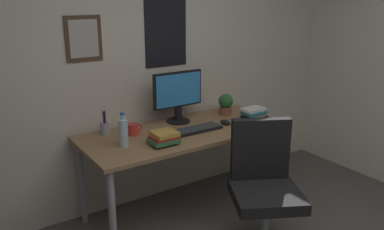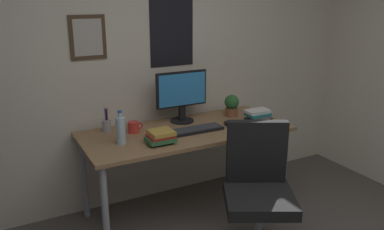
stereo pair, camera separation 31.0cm
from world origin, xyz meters
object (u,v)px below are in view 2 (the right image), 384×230
object	(u,v)px
coffee_mug_near	(134,127)
computer_mouse	(228,123)
water_bottle	(121,130)
book_stack_right	(161,137)
monitor	(182,94)
potted_plant	(232,105)
book_stack_left	(258,117)
office_chair	(258,185)
keyboard	(197,129)
pen_cup	(107,125)

from	to	relation	value
coffee_mug_near	computer_mouse	bearing A→B (deg)	-15.02
water_bottle	coffee_mug_near	size ratio (longest dim) A/B	2.02
computer_mouse	coffee_mug_near	bearing A→B (deg)	164.98
coffee_mug_near	book_stack_right	bearing A→B (deg)	-74.57
monitor	potted_plant	xyz separation A→B (m)	(0.46, -0.07, -0.14)
book_stack_left	coffee_mug_near	bearing A→B (deg)	164.78
book_stack_right	office_chair	bearing A→B (deg)	-47.65
office_chair	keyboard	xyz separation A→B (m)	(-0.12, 0.66, 0.22)
potted_plant	keyboard	bearing A→B (deg)	-155.31
pen_cup	office_chair	bearing A→B (deg)	-52.43
keyboard	potted_plant	size ratio (longest dim) A/B	2.21
coffee_mug_near	pen_cup	xyz separation A→B (m)	(-0.18, 0.12, 0.01)
coffee_mug_near	pen_cup	world-z (taller)	pen_cup
book_stack_left	keyboard	bearing A→B (deg)	172.71
computer_mouse	water_bottle	distance (m)	0.93
computer_mouse	pen_cup	bearing A→B (deg)	160.79
coffee_mug_near	office_chair	bearing A→B (deg)	-56.18
water_bottle	computer_mouse	bearing A→B (deg)	-0.60
monitor	computer_mouse	world-z (taller)	monitor
monitor	coffee_mug_near	world-z (taller)	monitor
water_bottle	pen_cup	distance (m)	0.32
water_bottle	book_stack_left	bearing A→B (deg)	-3.90
monitor	keyboard	distance (m)	0.36
computer_mouse	book_stack_left	bearing A→B (deg)	-15.83
computer_mouse	water_bottle	bearing A→B (deg)	179.40
keyboard	book_stack_right	distance (m)	0.39
keyboard	book_stack_left	distance (m)	0.55
office_chair	book_stack_right	world-z (taller)	office_chair
computer_mouse	pen_cup	xyz separation A→B (m)	(-0.94, 0.33, 0.04)
monitor	pen_cup	bearing A→B (deg)	176.01
office_chair	computer_mouse	size ratio (longest dim) A/B	8.64
coffee_mug_near	pen_cup	bearing A→B (deg)	145.67
computer_mouse	book_stack_right	distance (m)	0.68
water_bottle	potted_plant	size ratio (longest dim) A/B	1.29
coffee_mug_near	potted_plant	xyz separation A→B (m)	(0.93, 0.01, 0.06)
office_chair	book_stack_right	xyz separation A→B (m)	(-0.49, 0.54, 0.26)
potted_plant	book_stack_left	size ratio (longest dim) A/B	0.91
book_stack_left	book_stack_right	bearing A→B (deg)	-176.51
keyboard	potted_plant	world-z (taller)	potted_plant
monitor	keyboard	xyz separation A→B (m)	(-0.01, -0.28, -0.23)
keyboard	water_bottle	xyz separation A→B (m)	(-0.62, 0.01, 0.09)
potted_plant	pen_cup	world-z (taller)	pen_cup
coffee_mug_near	book_stack_left	world-z (taller)	book_stack_left
coffee_mug_near	book_stack_right	world-z (taller)	book_stack_right
water_bottle	book_stack_right	bearing A→B (deg)	-27.89
book_stack_left	book_stack_right	world-z (taller)	book_stack_left
water_bottle	coffee_mug_near	bearing A→B (deg)	49.51
office_chair	potted_plant	xyz separation A→B (m)	(0.35, 0.88, 0.31)
water_bottle	book_stack_right	xyz separation A→B (m)	(0.26, -0.14, -0.05)
pen_cup	book_stack_right	size ratio (longest dim) A/B	0.99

